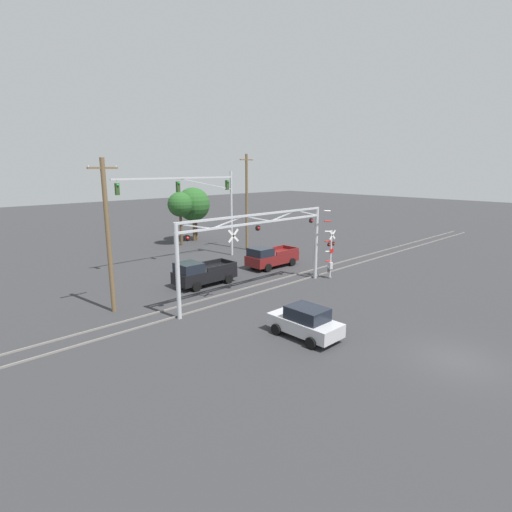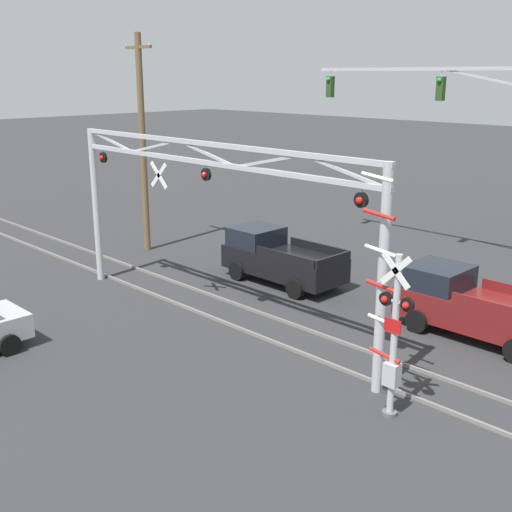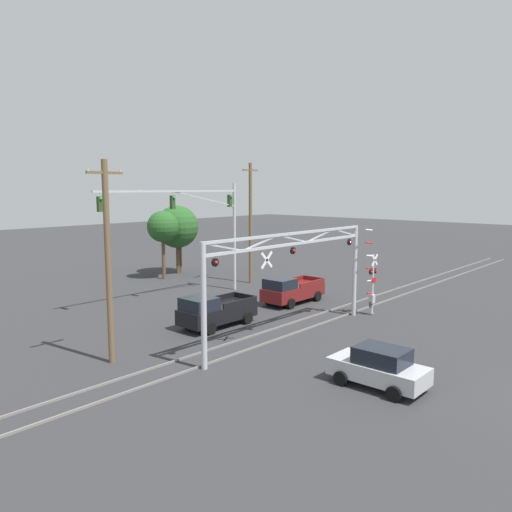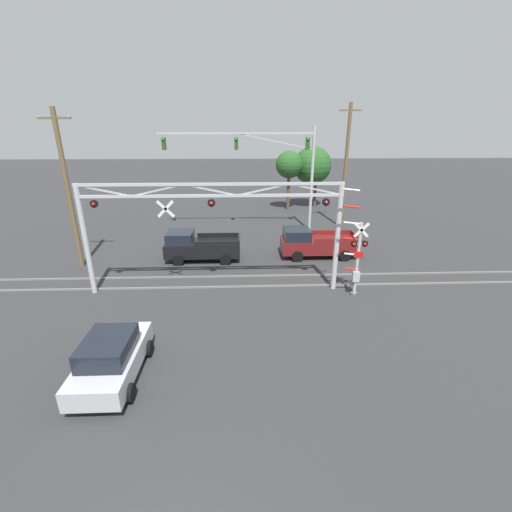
{
  "view_description": "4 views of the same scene",
  "coord_description": "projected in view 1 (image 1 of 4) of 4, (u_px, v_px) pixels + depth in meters",
  "views": [
    {
      "loc": [
        -18.69,
        -6.03,
        8.86
      ],
      "look_at": [
        -0.61,
        13.05,
        3.02
      ],
      "focal_mm": 28.0,
      "sensor_mm": 36.0,
      "label": 1
    },
    {
      "loc": [
        14.8,
        0.98,
        7.74
      ],
      "look_at": [
        0.51,
        15.15,
        2.02
      ],
      "focal_mm": 45.0,
      "sensor_mm": 36.0,
      "label": 2
    },
    {
      "loc": [
        -21.15,
        -2.73,
        8.14
      ],
      "look_at": [
        0.89,
        16.97,
        4.12
      ],
      "focal_mm": 35.0,
      "sensor_mm": 36.0,
      "label": 3
    },
    {
      "loc": [
        1.56,
        -3.43,
        8.3
      ],
      "look_at": [
        2.26,
        14.48,
        1.6
      ],
      "focal_mm": 24.0,
      "sensor_mm": 36.0,
      "label": 4
    }
  ],
  "objects": [
    {
      "name": "ground_plane",
      "position": [
        456.0,
        360.0,
        18.74
      ],
      "size": [
        200.0,
        200.0,
        0.0
      ],
      "primitive_type": "plane",
      "color": "#303033"
    },
    {
      "name": "rail_track_near",
      "position": [
        255.0,
        294.0,
        28.51
      ],
      "size": [
        80.0,
        0.08,
        0.1
      ],
      "primitive_type": "cube",
      "color": "gray",
      "rests_on": "ground_plane"
    },
    {
      "name": "rail_track_far",
      "position": [
        242.0,
        289.0,
        29.53
      ],
      "size": [
        80.0,
        0.08,
        0.1
      ],
      "primitive_type": "cube",
      "color": "gray",
      "rests_on": "ground_plane"
    },
    {
      "name": "crossing_gantry",
      "position": [
        258.0,
        240.0,
        27.44
      ],
      "size": [
        13.26,
        0.29,
        5.81
      ],
      "color": "#B7BABF",
      "rests_on": "ground_plane"
    },
    {
      "name": "crossing_signal_mast",
      "position": [
        330.0,
        254.0,
        32.25
      ],
      "size": [
        1.53,
        0.35,
        5.65
      ],
      "color": "#B7BABF",
      "rests_on": "ground_plane"
    },
    {
      "name": "traffic_signal_span",
      "position": [
        207.0,
        199.0,
        38.03
      ],
      "size": [
        12.48,
        0.39,
        8.55
      ],
      "color": "#B7BABF",
      "rests_on": "ground_plane"
    },
    {
      "name": "pickup_truck_lead",
      "position": [
        202.0,
        273.0,
        30.54
      ],
      "size": [
        4.9,
        2.24,
        1.96
      ],
      "color": "black",
      "rests_on": "ground_plane"
    },
    {
      "name": "pickup_truck_following",
      "position": [
        270.0,
        257.0,
        36.05
      ],
      "size": [
        5.09,
        2.24,
        1.96
      ],
      "color": "maroon",
      "rests_on": "ground_plane"
    },
    {
      "name": "sedan_waiting",
      "position": [
        305.0,
        322.0,
        21.2
      ],
      "size": [
        2.07,
        3.97,
        1.69
      ],
      "color": "#B7B7BC",
      "rests_on": "ground_plane"
    },
    {
      "name": "utility_pole_left",
      "position": [
        108.0,
        235.0,
        24.1
      ],
      "size": [
        1.8,
        0.28,
        9.44
      ],
      "color": "brown",
      "rests_on": "ground_plane"
    },
    {
      "name": "utility_pole_right",
      "position": [
        247.0,
        202.0,
        42.99
      ],
      "size": [
        1.8,
        0.28,
        10.27
      ],
      "color": "brown",
      "rests_on": "ground_plane"
    },
    {
      "name": "background_tree_beyond_span",
      "position": [
        180.0,
        205.0,
        45.56
      ],
      "size": [
        2.82,
        2.82,
        6.16
      ],
      "color": "brown",
      "rests_on": "ground_plane"
    },
    {
      "name": "background_tree_far_left_verge",
      "position": [
        193.0,
        204.0,
        48.38
      ],
      "size": [
        4.05,
        4.05,
        6.54
      ],
      "color": "brown",
      "rests_on": "ground_plane"
    },
    {
      "name": "background_tree_far_right_verge",
      "position": [
        195.0,
        202.0,
        48.85
      ],
      "size": [
        3.06,
        3.06,
        6.29
      ],
      "color": "brown",
      "rests_on": "ground_plane"
    }
  ]
}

